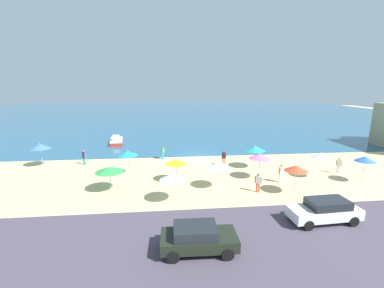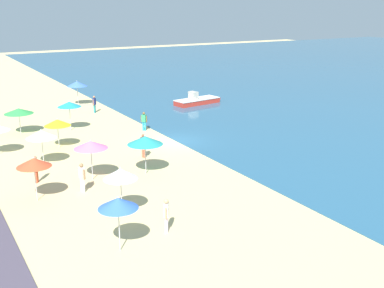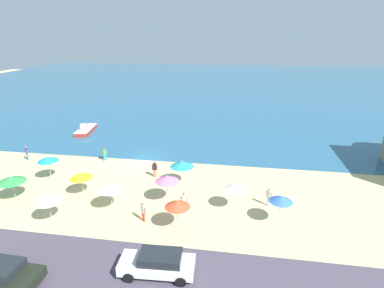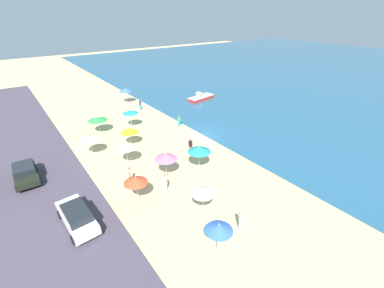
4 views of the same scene
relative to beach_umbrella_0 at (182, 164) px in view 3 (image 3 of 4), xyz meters
The scene contains 22 objects.
ground_plane 7.74m from the beach_umbrella_0, 136.60° to the left, with size 160.00×160.00×0.00m, color #D3BE84.
sea 60.39m from the beach_umbrella_0, 95.13° to the left, with size 150.00×110.00×0.05m, color #285B7D.
coastal_road 14.14m from the beach_umbrella_0, 112.73° to the right, with size 80.00×8.00×0.06m, color #483F4E.
beach_umbrella_0 is the anchor object (origin of this frame).
beach_umbrella_1 7.10m from the beach_umbrella_0, 133.50° to the right, with size 1.98×1.98×2.45m.
beach_umbrella_2 3.31m from the beach_umbrella_0, 101.40° to the right, with size 2.04×2.04×2.50m.
beach_umbrella_3 9.79m from the beach_umbrella_0, 31.41° to the right, with size 1.73×1.73×2.53m.
beach_umbrella_4 11.53m from the beach_umbrella_0, 140.18° to the right, with size 1.98×1.98×2.27m.
beach_umbrella_5 14.77m from the beach_umbrella_0, 160.96° to the right, with size 2.32×2.32×2.17m.
beach_umbrella_6 6.99m from the beach_umbrella_0, 82.08° to the right, with size 1.84×1.84×2.49m.
beach_umbrella_7 6.27m from the beach_umbrella_0, 35.86° to the right, with size 1.72×1.72×2.58m.
beach_umbrella_8 9.01m from the beach_umbrella_0, 159.40° to the right, with size 1.94×1.94×2.20m.
beach_umbrella_10 13.06m from the beach_umbrella_0, behind, with size 1.94×1.94×2.49m.
bather_0 8.32m from the beach_umbrella_0, 18.17° to the right, with size 0.49×0.38×1.67m.
bather_1 10.73m from the beach_umbrella_0, 155.91° to the left, with size 0.44×0.41×1.60m.
bather_2 3.48m from the beach_umbrella_0, 157.93° to the left, with size 0.56×0.29×1.68m.
bather_3 4.65m from the beach_umbrella_0, 77.41° to the right, with size 0.55×0.31×1.70m.
bather_4 6.67m from the beach_umbrella_0, 106.39° to the right, with size 0.51×0.37×1.66m.
bather_5 18.71m from the beach_umbrella_0, behind, with size 0.44×0.42×1.67m.
parked_car_0 15.66m from the beach_umbrella_0, 119.70° to the right, with size 4.03×2.02×1.45m.
parked_car_1 11.50m from the beach_umbrella_0, 86.62° to the right, with size 4.55×1.99×1.50m.
skiff_nearshore 21.82m from the beach_umbrella_0, 140.81° to the left, with size 2.49×5.51×1.37m.
Camera 3 is at (10.22, -30.16, 13.63)m, focal length 28.00 mm.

